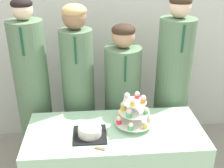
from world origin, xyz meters
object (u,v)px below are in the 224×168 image
Objects in this scene: cupcake_stand at (134,111)px; student_0 at (34,99)px; student_2 at (122,105)px; student_3 at (171,93)px; round_cake at (90,130)px; cake_knife at (106,150)px; student_1 at (79,98)px.

cupcake_stand is 0.18× the size of student_0.
student_3 is (0.45, 0.00, 0.11)m from student_2.
round_cake is 0.82× the size of cupcake_stand.
student_0 is at bearing 180.00° from student_2.
student_2 reaches higher than cake_knife.
student_3 reaches higher than student_1.
student_0 is (-0.82, 0.44, -0.09)m from cupcake_stand.
student_2 is at bearing -180.00° from student_3.
student_0 is 0.79m from student_2.
cupcake_stand is 0.18× the size of student_1.
cake_knife is 0.94m from student_0.
student_3 is (0.84, 0.00, 0.01)m from student_1.
round_cake is at bearing -80.56° from student_1.
student_1 is at bearing -0.00° from student_0.
student_3 reaches higher than student_2.
student_2 is at bearing 0.00° from student_1.
cupcake_stand reaches higher than cake_knife.
round_cake is 1.02× the size of cake_knife.
student_3 is at bearing 0.00° from student_2.
student_1 is 0.96× the size of student_3.
student_0 reaches higher than cupcake_stand.
cake_knife is 0.38m from cupcake_stand.
cake_knife is 0.75m from student_2.
student_2 is (0.39, 0.00, -0.10)m from student_1.
student_3 is at bearing 46.57° from cupcake_stand.
student_3 is at bearing 70.45° from cake_knife.
round_cake is at bearing -143.90° from student_3.
student_0 is 1.03× the size of student_1.
student_3 reaches higher than student_0.
student_0 reaches higher than student_2.
round_cake is 0.15× the size of student_0.
round_cake is at bearing -162.45° from cupcake_stand.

